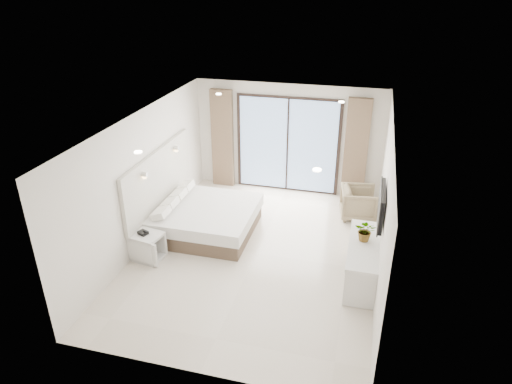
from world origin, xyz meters
TOP-DOWN VIEW (x-y plane):
  - ground at (0.00, 0.00)m, footprint 6.20×6.20m
  - room_shell at (-0.20, 0.80)m, footprint 4.62×6.22m
  - bed at (-1.28, 0.56)m, footprint 2.06×1.96m
  - nightstand at (-1.99, -0.69)m, footprint 0.66×0.58m
  - phone at (-2.04, -0.70)m, footprint 0.22×0.20m
  - console_desk at (2.04, -0.37)m, footprint 0.53×1.70m
  - plant at (2.04, -0.24)m, footprint 0.40×0.44m
  - armchair at (1.85, 2.05)m, footprint 0.81×0.85m

SIDE VIEW (x-z plane):
  - ground at x=0.00m, z-range 0.00..0.00m
  - nightstand at x=-1.99m, z-range 0.00..0.54m
  - bed at x=-1.28m, z-range -0.05..0.66m
  - armchair at x=1.85m, z-range 0.00..0.78m
  - console_desk at x=2.04m, z-range 0.18..0.95m
  - phone at x=-2.04m, z-range 0.54..0.60m
  - plant at x=2.04m, z-range 0.77..1.08m
  - room_shell at x=-0.20m, z-range 0.22..2.94m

